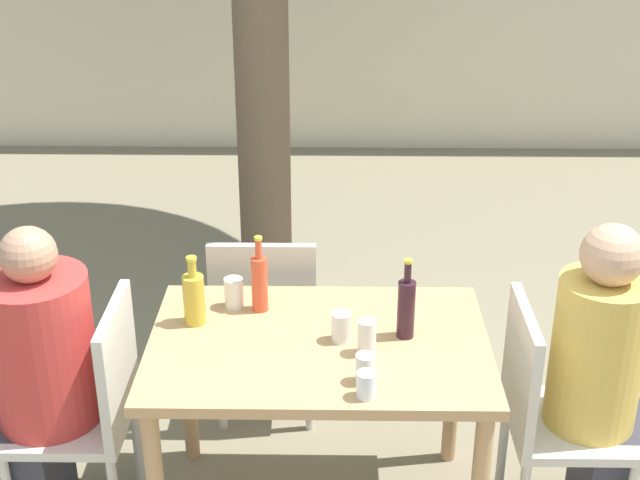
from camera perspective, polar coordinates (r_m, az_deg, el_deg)
dining_table_front at (r=3.19m, az=-0.08°, el=-8.06°), size 1.19×0.81×0.78m
patio_chair_0 at (r=3.40m, az=-14.44°, el=-10.03°), size 0.44×0.44×0.90m
patio_chair_1 at (r=3.38m, az=14.38°, el=-10.28°), size 0.44×0.44×0.90m
patio_chair_2 at (r=3.83m, az=-3.51°, el=-4.88°), size 0.44×0.44×0.90m
person_seated_0 at (r=3.44m, az=-18.24°, el=-9.33°), size 0.59×0.37×1.20m
person_seated_1 at (r=3.42m, az=18.32°, el=-9.57°), size 0.56×0.32×1.23m
oil_cruet_0 at (r=3.23m, az=-8.07°, el=-3.66°), size 0.08×0.08×0.26m
wine_bottle_1 at (r=3.12m, az=5.54°, el=-4.29°), size 0.06×0.06×0.30m
soda_bottle_2 at (r=3.28m, az=-3.89°, el=-2.69°), size 0.06×0.06×0.30m
drinking_glass_0 at (r=3.11m, az=1.37°, el=-5.57°), size 0.07×0.07×0.11m
drinking_glass_1 at (r=3.04m, az=3.02°, el=-6.22°), size 0.06×0.06×0.13m
drinking_glass_2 at (r=2.90m, az=2.90°, el=-8.21°), size 0.06×0.06×0.10m
drinking_glass_3 at (r=2.83m, az=2.97°, el=-9.24°), size 0.06×0.06×0.09m
drinking_glass_4 at (r=3.33m, az=-5.54°, el=-3.39°), size 0.07×0.07×0.12m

